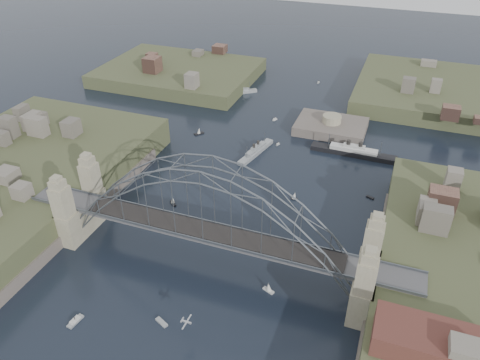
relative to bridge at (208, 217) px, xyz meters
name	(u,v)px	position (x,y,z in m)	size (l,w,h in m)	color
ground	(211,263)	(0.00, 0.00, -12.32)	(500.00, 500.00, 0.00)	black
bridge	(208,217)	(0.00, 0.00, 0.00)	(84.00, 13.80, 24.60)	#504F52
headland_nw	(179,77)	(-55.00, 95.00, -11.82)	(60.00, 45.00, 9.00)	#43492A
headland_ne	(455,99)	(50.00, 110.00, -11.57)	(70.00, 55.00, 9.50)	#43492A
fort_island	(330,132)	(12.00, 70.00, -12.66)	(22.00, 16.00, 9.40)	#5B5149
wharf_shed	(441,345)	(44.00, -14.00, -2.32)	(20.00, 8.00, 4.00)	#592D26
naval_cruiser_near	(256,151)	(-5.91, 47.49, -11.54)	(5.81, 16.99, 5.07)	#949A9C
naval_cruiser_far	(239,92)	(-26.45, 88.84, -11.61)	(11.89, 9.90, 4.60)	#949A9C
ocean_liner	(353,152)	(21.24, 56.74, -11.37)	(25.05, 3.86, 6.13)	black
aeroplane	(186,321)	(3.94, -19.47, -7.53)	(1.80, 3.43, 0.50)	#B7B9BE
small_boat_a	(173,201)	(-17.26, 16.24, -11.49)	(2.40, 2.45, 2.38)	silver
small_boat_b	(294,196)	(10.73, 28.75, -11.33)	(1.81, 1.14, 2.38)	silver
small_boat_c	(162,322)	(-2.11, -17.79, -12.17)	(2.88, 1.98, 0.45)	silver
small_boat_d	(370,197)	(28.76, 36.04, -12.17)	(2.13, 1.40, 0.45)	silver
small_boat_e	(199,132)	(-26.93, 53.13, -11.61)	(2.78, 3.21, 2.38)	silver
small_boat_f	(278,144)	(-1.24, 54.73, -12.02)	(1.07, 1.41, 1.43)	silver
small_boat_h	(275,119)	(-7.19, 71.24, -12.03)	(1.33, 1.91, 1.43)	silver
small_boat_i	(340,264)	(25.95, 9.09, -12.17)	(2.50, 1.22, 0.45)	silver
small_boat_j	(75,321)	(-17.09, -23.11, -12.04)	(1.56, 3.49, 1.43)	silver
small_boat_k	(318,83)	(-0.57, 109.63, -12.03)	(0.64, 1.74, 1.43)	silver
small_boat_l	(129,158)	(-39.86, 31.97, -12.04)	(2.34, 1.13, 1.43)	silver
small_boat_m	(269,288)	(13.95, -3.46, -11.46)	(2.52, 1.62, 2.38)	silver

